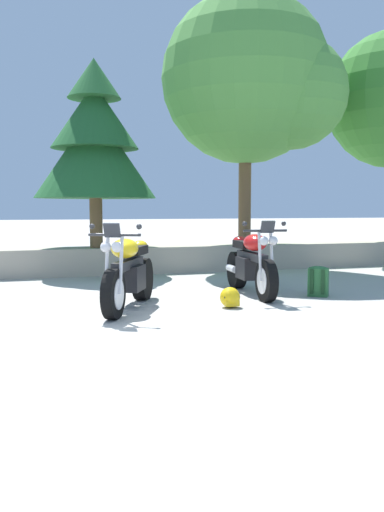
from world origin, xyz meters
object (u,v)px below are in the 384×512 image
(pine_tree_far_left, at_px, (95,140))
(rider_helmet, at_px, (230,298))
(motorcycle_red_centre, at_px, (251,264))
(rider_backpack, at_px, (318,281))
(leafy_tree_mid_left, at_px, (255,82))
(motorcycle_yellow_near_left, at_px, (129,273))

(pine_tree_far_left, bearing_deg, rider_helmet, -74.12)
(motorcycle_red_centre, xyz_separation_m, rider_helmet, (-0.72, -0.95, -0.35))
(rider_helmet, height_order, pine_tree_far_left, pine_tree_far_left)
(rider_backpack, height_order, leafy_tree_mid_left, leafy_tree_mid_left)
(rider_backpack, xyz_separation_m, pine_tree_far_left, (-2.88, 3.85, 2.48))
(leafy_tree_mid_left, bearing_deg, motorcycle_red_centre, -114.65)
(motorcycle_yellow_near_left, bearing_deg, rider_backpack, 2.91)
(rider_helmet, bearing_deg, leafy_tree_mid_left, 62.30)
(motorcycle_yellow_near_left, relative_size, rider_helmet, 6.83)
(rider_backpack, distance_m, pine_tree_far_left, 5.41)
(motorcycle_yellow_near_left, xyz_separation_m, rider_backpack, (2.98, 0.15, -0.24))
(rider_helmet, bearing_deg, pine_tree_far_left, 105.88)
(pine_tree_far_left, bearing_deg, rider_backpack, -53.26)
(motorcycle_red_centre, bearing_deg, motorcycle_yellow_near_left, -163.19)
(motorcycle_red_centre, relative_size, rider_backpack, 4.40)
(rider_backpack, distance_m, rider_helmet, 1.71)
(rider_backpack, bearing_deg, motorcycle_red_centre, 152.92)
(motorcycle_red_centre, distance_m, leafy_tree_mid_left, 5.18)
(rider_helmet, distance_m, pine_tree_far_left, 5.19)
(rider_backpack, relative_size, pine_tree_far_left, 0.12)
(rider_helmet, bearing_deg, rider_backpack, 16.24)
(motorcycle_yellow_near_left, relative_size, leafy_tree_mid_left, 0.35)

